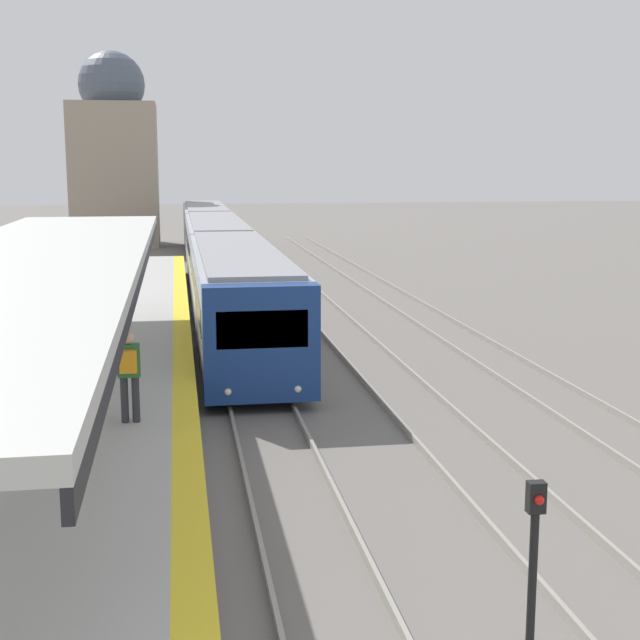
% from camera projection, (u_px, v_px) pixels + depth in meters
% --- Properties ---
extents(platform_canopy, '(4.00, 24.00, 2.99)m').
position_uv_depth(platform_canopy, '(36.00, 261.00, 16.50)').
color(platform_canopy, beige).
rests_on(platform_canopy, station_platform).
extents(person_on_platform, '(0.40, 0.40, 1.66)m').
position_uv_depth(person_on_platform, '(129.00, 370.00, 15.99)').
color(person_on_platform, '#2D2D33').
rests_on(person_on_platform, station_platform).
extents(train_near, '(2.60, 43.49, 3.00)m').
position_uv_depth(train_near, '(217.00, 249.00, 40.63)').
color(train_near, navy).
rests_on(train_near, ground_plane).
extents(signal_post_near, '(0.20, 0.21, 2.02)m').
position_uv_depth(signal_post_near, '(534.00, 548.00, 10.02)').
color(signal_post_near, black).
rests_on(signal_post_near, ground_plane).
extents(distant_domed_building, '(5.67, 5.67, 12.86)m').
position_uv_depth(distant_domed_building, '(114.00, 156.00, 59.73)').
color(distant_domed_building, gray).
rests_on(distant_domed_building, ground_plane).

